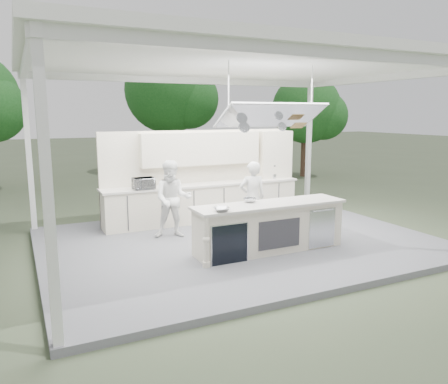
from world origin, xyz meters
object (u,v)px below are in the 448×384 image
sous_chef (173,199)px  head_chef (252,198)px  demo_island (269,227)px  back_counter (204,202)px

sous_chef → head_chef: bearing=3.8°
head_chef → sous_chef: bearing=-4.7°
head_chef → demo_island: bearing=86.5°
back_counter → sous_chef: 1.65m
back_counter → head_chef: bearing=-72.2°
demo_island → sous_chef: sous_chef is taller
demo_island → sous_chef: 2.23m
head_chef → back_counter: bearing=-61.1°
demo_island → sous_chef: (-1.37, 1.73, 0.37)m
head_chef → sous_chef: (-1.70, 0.48, 0.03)m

